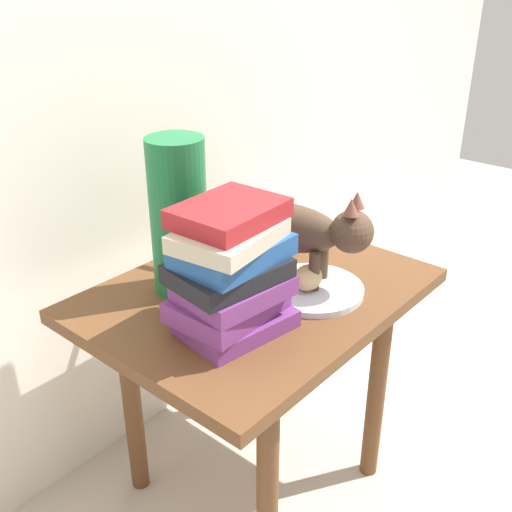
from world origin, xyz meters
name	(u,v)px	position (x,y,z in m)	size (l,w,h in m)	color
ground_plane	(256,476)	(0.00, 0.00, 0.00)	(6.00, 6.00, 0.00)	#B2A899
back_panel	(117,14)	(0.00, 0.40, 1.10)	(4.00, 0.04, 2.20)	silver
side_table	(256,322)	(0.00, 0.00, 0.47)	(0.72, 0.56, 0.56)	brown
plate	(312,289)	(0.07, -0.10, 0.57)	(0.22, 0.22, 0.01)	silver
bread_roll	(308,277)	(0.06, -0.10, 0.60)	(0.08, 0.06, 0.05)	#E0BC7A
cat	(296,229)	(0.07, -0.05, 0.69)	(0.18, 0.46, 0.23)	#4C3828
book_stack	(231,272)	(-0.15, -0.07, 0.69)	(0.24, 0.18, 0.26)	#72337A
green_vase	(179,217)	(-0.10, 0.13, 0.73)	(0.12, 0.12, 0.34)	#196B38
candle_jar	(299,224)	(0.28, 0.09, 0.60)	(0.07, 0.07, 0.08)	silver
tv_remote	(222,253)	(0.07, 0.17, 0.57)	(0.15, 0.04, 0.02)	black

